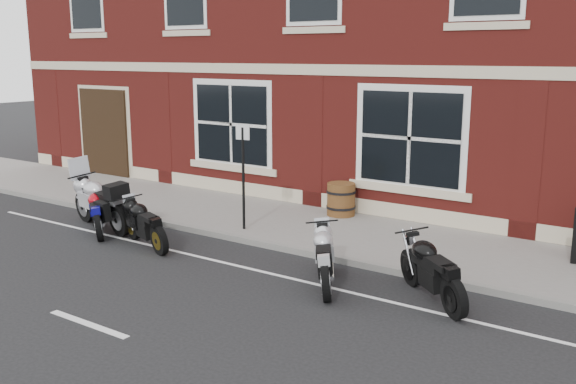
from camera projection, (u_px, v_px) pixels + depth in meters
The scene contains 10 objects.
ground at pixel (225, 267), 11.53m from camera, with size 80.00×80.00×0.00m, color black.
sidewalk at pixel (314, 228), 13.93m from camera, with size 30.00×3.00×0.12m, color slate.
kerb at pixel (271, 245), 12.66m from camera, with size 30.00×0.16×0.12m, color slate.
moto_touring_silver at pixel (101, 200), 14.06m from camera, with size 2.27×0.72×1.51m.
moto_sport_red at pixel (100, 210), 13.72m from camera, with size 1.51×1.27×0.84m.
moto_sport_black at pixel (146, 222), 12.72m from camera, with size 1.82×0.76×0.85m.
moto_sport_silver at pixel (328, 256), 10.56m from camera, with size 1.13×1.73×0.88m.
moto_naked_black at pixel (433, 267), 9.92m from camera, with size 1.62×1.43×0.91m.
barrel_planter at pixel (341, 199), 14.71m from camera, with size 0.68×0.68×0.75m.
parking_sign at pixel (243, 169), 13.37m from camera, with size 0.31×0.07×2.22m.
Camera 1 is at (7.17, -8.40, 3.76)m, focal length 40.00 mm.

